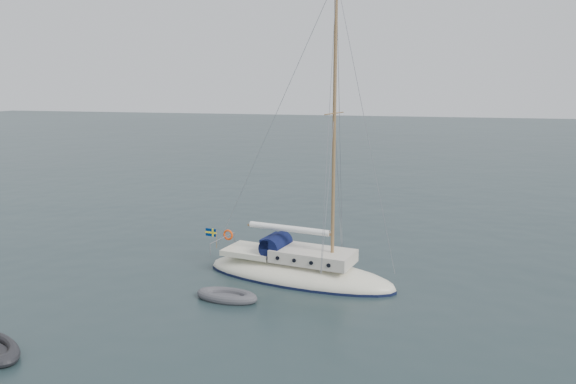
# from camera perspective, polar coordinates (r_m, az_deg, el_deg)

# --- Properties ---
(ground) EXTENTS (300.00, 300.00, 0.00)m
(ground) POSITION_cam_1_polar(r_m,az_deg,el_deg) (26.33, 5.38, -10.72)
(ground) COLOR black
(ground) RESTS_ON ground
(sailboat) EXTENTS (10.55, 3.16, 15.03)m
(sailboat) POSITION_cam_1_polar(r_m,az_deg,el_deg) (28.34, 1.11, -6.65)
(sailboat) COLOR beige
(sailboat) RESTS_ON ground
(dinghy) EXTENTS (2.98, 1.34, 0.43)m
(dinghy) POSITION_cam_1_polar(r_m,az_deg,el_deg) (26.16, -6.24, -10.45)
(dinghy) COLOR #46464A
(dinghy) RESTS_ON ground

